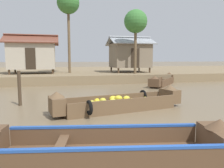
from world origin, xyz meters
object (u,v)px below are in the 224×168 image
(stilt_house_left, at_px, (32,55))
(stilt_house_mid_left, at_px, (130,55))
(palm_tree_near, at_px, (136,22))
(palm_tree_mid, at_px, (68,4))
(mooring_post, at_px, (19,88))
(viewer_boat, at_px, (105,148))
(fishing_skiff_distant, at_px, (163,81))
(banana_boat, at_px, (119,103))

(stilt_house_left, relative_size, stilt_house_mid_left, 1.09)
(palm_tree_near, bearing_deg, palm_tree_mid, 155.04)
(palm_tree_near, relative_size, mooring_post, 3.69)
(viewer_boat, bearing_deg, palm_tree_mid, 89.66)
(fishing_skiff_distant, distance_m, mooring_post, 10.94)
(fishing_skiff_distant, height_order, palm_tree_near, palm_tree_near)
(viewer_boat, distance_m, mooring_post, 6.42)
(viewer_boat, height_order, palm_tree_mid, palm_tree_mid)
(banana_boat, distance_m, fishing_skiff_distant, 9.17)
(banana_boat, xyz_separation_m, mooring_post, (-3.91, 1.84, 0.45))
(banana_boat, height_order, mooring_post, mooring_post)
(stilt_house_mid_left, height_order, palm_tree_near, palm_tree_near)
(palm_tree_near, distance_m, palm_tree_mid, 6.40)
(fishing_skiff_distant, bearing_deg, palm_tree_mid, 141.80)
(fishing_skiff_distant, relative_size, stilt_house_mid_left, 1.03)
(fishing_skiff_distant, height_order, stilt_house_mid_left, stilt_house_mid_left)
(banana_boat, xyz_separation_m, palm_tree_mid, (-1.29, 12.68, 6.67))
(viewer_boat, xyz_separation_m, fishing_skiff_distant, (6.95, 11.34, 0.05))
(banana_boat, bearing_deg, stilt_house_left, 109.75)
(stilt_house_left, height_order, palm_tree_mid, palm_tree_mid)
(viewer_boat, height_order, palm_tree_near, palm_tree_near)
(mooring_post, bearing_deg, fishing_skiff_distant, 29.96)
(palm_tree_mid, bearing_deg, palm_tree_near, -24.96)
(viewer_boat, distance_m, fishing_skiff_distant, 13.30)
(stilt_house_left, bearing_deg, stilt_house_mid_left, -0.23)
(mooring_post, bearing_deg, viewer_boat, -66.81)
(stilt_house_mid_left, distance_m, palm_tree_mid, 7.44)
(stilt_house_mid_left, bearing_deg, stilt_house_left, 179.77)
(palm_tree_mid, distance_m, mooring_post, 12.77)
(banana_boat, relative_size, palm_tree_near, 0.98)
(stilt_house_left, relative_size, palm_tree_mid, 0.62)
(stilt_house_left, xyz_separation_m, mooring_post, (0.63, -10.82, -1.64))
(viewer_boat, bearing_deg, palm_tree_near, 68.16)
(viewer_boat, bearing_deg, mooring_post, 113.19)
(mooring_post, bearing_deg, palm_tree_mid, 76.41)
(palm_tree_mid, height_order, mooring_post, palm_tree_mid)
(palm_tree_near, relative_size, palm_tree_mid, 0.75)
(banana_boat, relative_size, fishing_skiff_distant, 1.26)
(fishing_skiff_distant, bearing_deg, banana_boat, -127.29)
(banana_boat, bearing_deg, palm_tree_mid, 95.82)
(stilt_house_mid_left, relative_size, palm_tree_mid, 0.57)
(fishing_skiff_distant, relative_size, palm_tree_mid, 0.58)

